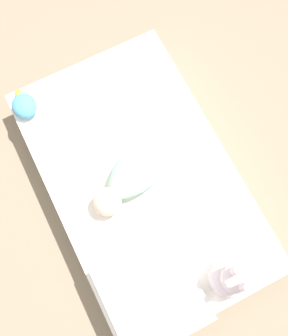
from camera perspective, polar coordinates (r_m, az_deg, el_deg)
ground_plane at (r=1.96m, az=-0.36°, el=-2.76°), size 12.00×12.00×0.00m
bed_mattress at (r=1.86m, az=-0.37°, el=-2.11°), size 1.31×0.80×0.20m
swaddled_baby at (r=1.71m, az=-0.34°, el=0.41°), size 0.34×0.53×0.15m
pillow at (r=1.68m, az=1.16°, el=-17.85°), size 0.39×0.37×0.07m
bunny_plush at (r=1.64m, az=12.46°, el=-15.37°), size 0.16×0.16×0.33m
turtle_plush at (r=1.92m, az=-17.00°, el=8.70°), size 0.16×0.11×0.08m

